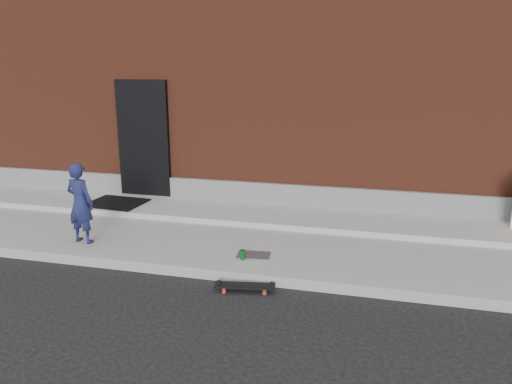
% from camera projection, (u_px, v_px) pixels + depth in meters
% --- Properties ---
extents(ground, '(80.00, 80.00, 0.00)m').
position_uv_depth(ground, '(227.00, 282.00, 6.67)').
color(ground, black).
rests_on(ground, ground).
extents(sidewalk, '(20.00, 3.00, 0.15)m').
position_uv_depth(sidewalk, '(254.00, 239.00, 8.06)').
color(sidewalk, gray).
rests_on(sidewalk, ground).
extents(apron, '(20.00, 1.20, 0.10)m').
position_uv_depth(apron, '(267.00, 215.00, 8.87)').
color(apron, gray).
rests_on(apron, sidewalk).
extents(building, '(20.00, 8.10, 5.00)m').
position_uv_depth(building, '(308.00, 76.00, 12.59)').
color(building, '#5D2819').
rests_on(building, ground).
extents(child, '(0.50, 0.37, 1.25)m').
position_uv_depth(child, '(80.00, 203.00, 7.56)').
color(child, '#181C45').
rests_on(child, sidewalk).
extents(skateboard, '(0.77, 0.31, 0.08)m').
position_uv_depth(skateboard, '(245.00, 286.00, 6.39)').
color(skateboard, '#B72D12').
rests_on(skateboard, ground).
extents(soda_can, '(0.10, 0.10, 0.14)m').
position_uv_depth(soda_can, '(242.00, 255.00, 7.03)').
color(soda_can, '#16722D').
rests_on(soda_can, sidewalk).
extents(doormat, '(1.07, 0.89, 0.03)m').
position_uv_depth(doormat, '(116.00, 203.00, 9.43)').
color(doormat, black).
rests_on(doormat, apron).
extents(utility_plate, '(0.50, 0.35, 0.01)m').
position_uv_depth(utility_plate, '(254.00, 255.00, 7.18)').
color(utility_plate, '#59595E').
rests_on(utility_plate, sidewalk).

